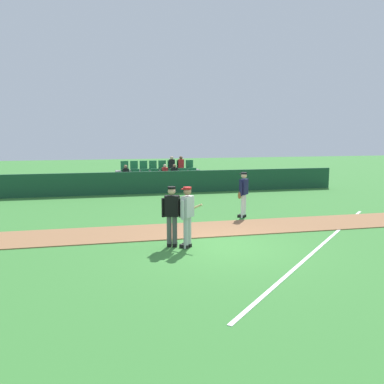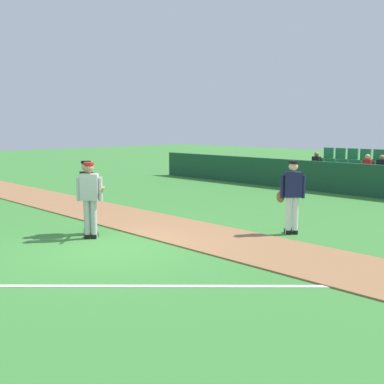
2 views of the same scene
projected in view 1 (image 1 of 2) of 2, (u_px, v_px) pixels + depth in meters
ground_plane at (220, 247)px, 11.80m from camera, size 80.00×80.00×0.00m
infield_dirt_path at (202, 229)px, 13.83m from camera, size 28.00×2.16×0.03m
foul_line_chalk at (322, 245)px, 11.97m from camera, size 8.56×8.55×0.01m
dugout_fence at (163, 182)px, 22.11m from camera, size 20.00×0.16×1.20m
stadium_bleachers at (159, 181)px, 23.52m from camera, size 5.00×2.10×1.90m
batter_grey_jersey at (187, 215)px, 11.56m from camera, size 0.74×0.68×1.76m
umpire_home_plate at (172, 213)px, 11.66m from camera, size 0.57×0.39×1.76m
runner_navy_jersey at (243, 193)px, 15.73m from camera, size 0.55×0.51×1.76m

